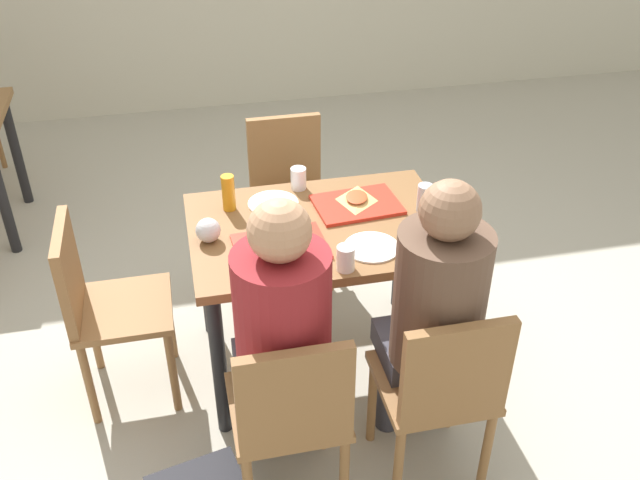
% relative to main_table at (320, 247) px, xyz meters
% --- Properties ---
extents(ground_plane, '(10.00, 10.00, 0.02)m').
position_rel_main_table_xyz_m(ground_plane, '(0.00, 0.00, -0.65)').
color(ground_plane, '#B2AD9E').
extents(main_table, '(1.08, 0.77, 0.75)m').
position_rel_main_table_xyz_m(main_table, '(0.00, 0.00, 0.00)').
color(main_table, brown).
rests_on(main_table, ground_plane).
extents(chair_near_left, '(0.40, 0.40, 0.86)m').
position_rel_main_table_xyz_m(chair_near_left, '(-0.27, -0.77, -0.13)').
color(chair_near_left, olive).
rests_on(chair_near_left, ground_plane).
extents(chair_near_right, '(0.40, 0.40, 0.86)m').
position_rel_main_table_xyz_m(chair_near_right, '(0.27, -0.77, -0.13)').
color(chair_near_right, olive).
rests_on(chair_near_right, ground_plane).
extents(chair_far_side, '(0.40, 0.40, 0.86)m').
position_rel_main_table_xyz_m(chair_far_side, '(0.00, 0.77, -0.13)').
color(chair_far_side, olive).
rests_on(chair_far_side, ground_plane).
extents(chair_left_end, '(0.40, 0.40, 0.86)m').
position_rel_main_table_xyz_m(chair_left_end, '(-0.92, 0.00, -0.13)').
color(chair_left_end, olive).
rests_on(chair_left_end, ground_plane).
extents(person_in_red, '(0.32, 0.42, 1.27)m').
position_rel_main_table_xyz_m(person_in_red, '(-0.27, -0.63, 0.12)').
color(person_in_red, '#383842').
rests_on(person_in_red, ground_plane).
extents(person_in_brown_jacket, '(0.32, 0.42, 1.27)m').
position_rel_main_table_xyz_m(person_in_brown_jacket, '(0.27, -0.63, 0.12)').
color(person_in_brown_jacket, '#383842').
rests_on(person_in_brown_jacket, ground_plane).
extents(tray_red_near, '(0.37, 0.28, 0.02)m').
position_rel_main_table_xyz_m(tray_red_near, '(-0.19, -0.13, 0.12)').
color(tray_red_near, red).
rests_on(tray_red_near, main_table).
extents(tray_red_far, '(0.38, 0.29, 0.02)m').
position_rel_main_table_xyz_m(tray_red_far, '(0.19, 0.11, 0.12)').
color(tray_red_far, red).
rests_on(tray_red_far, main_table).
extents(paper_plate_center, '(0.22, 0.22, 0.01)m').
position_rel_main_table_xyz_m(paper_plate_center, '(-0.16, 0.21, 0.11)').
color(paper_plate_center, white).
rests_on(paper_plate_center, main_table).
extents(paper_plate_near_edge, '(0.22, 0.22, 0.01)m').
position_rel_main_table_xyz_m(paper_plate_near_edge, '(0.16, -0.21, 0.11)').
color(paper_plate_near_edge, white).
rests_on(paper_plate_near_edge, main_table).
extents(pizza_slice_a, '(0.24, 0.20, 0.02)m').
position_rel_main_table_xyz_m(pizza_slice_a, '(-0.17, -0.14, 0.13)').
color(pizza_slice_a, '#C68C47').
rests_on(pizza_slice_a, tray_red_near).
extents(pizza_slice_b, '(0.18, 0.21, 0.02)m').
position_rel_main_table_xyz_m(pizza_slice_b, '(0.19, 0.14, 0.13)').
color(pizza_slice_b, '#DBAD60').
rests_on(pizza_slice_b, tray_red_far).
extents(plastic_cup_a, '(0.07, 0.07, 0.10)m').
position_rel_main_table_xyz_m(plastic_cup_a, '(-0.03, 0.33, 0.16)').
color(plastic_cup_a, white).
rests_on(plastic_cup_a, main_table).
extents(plastic_cup_b, '(0.07, 0.07, 0.10)m').
position_rel_main_table_xyz_m(plastic_cup_b, '(0.03, -0.33, 0.16)').
color(plastic_cup_b, white).
rests_on(plastic_cup_b, main_table).
extents(soda_can, '(0.07, 0.07, 0.12)m').
position_rel_main_table_xyz_m(soda_can, '(0.46, 0.02, 0.17)').
color(soda_can, '#B7BCC6').
rests_on(soda_can, main_table).
extents(condiment_bottle, '(0.06, 0.06, 0.16)m').
position_rel_main_table_xyz_m(condiment_bottle, '(-0.35, 0.21, 0.19)').
color(condiment_bottle, orange).
rests_on(condiment_bottle, main_table).
extents(foil_bundle, '(0.10, 0.10, 0.10)m').
position_rel_main_table_xyz_m(foil_bundle, '(-0.46, -0.02, 0.16)').
color(foil_bundle, silver).
rests_on(foil_bundle, main_table).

